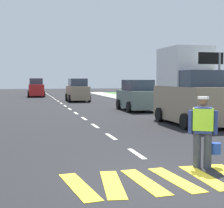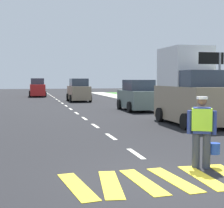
{
  "view_description": "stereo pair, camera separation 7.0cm",
  "coord_description": "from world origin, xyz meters",
  "px_view_note": "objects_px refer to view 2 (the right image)",
  "views": [
    {
      "loc": [
        -2.98,
        -6.57,
        2.08
      ],
      "look_at": [
        0.31,
        6.8,
        1.1
      ],
      "focal_mm": 56.95,
      "sensor_mm": 36.0,
      "label": 1
    },
    {
      "loc": [
        -2.91,
        -6.59,
        2.08
      ],
      "look_at": [
        0.31,
        6.8,
        1.1
      ],
      "focal_mm": 56.95,
      "sensor_mm": 36.0,
      "label": 2
    }
  ],
  "objects_px": {
    "lane_direction_sign": "(214,71)",
    "delivery_truck": "(190,89)",
    "road_worker": "(203,128)",
    "car_oncoming_third": "(37,88)",
    "car_parked_far": "(138,96)",
    "car_outgoing_far": "(79,91)"
  },
  "relations": [
    {
      "from": "lane_direction_sign",
      "to": "delivery_truck",
      "type": "relative_size",
      "value": 0.7
    },
    {
      "from": "road_worker",
      "to": "car_oncoming_third",
      "type": "height_order",
      "value": "car_oncoming_third"
    },
    {
      "from": "delivery_truck",
      "to": "road_worker",
      "type": "bearing_deg",
      "value": -113.74
    },
    {
      "from": "lane_direction_sign",
      "to": "car_oncoming_third",
      "type": "relative_size",
      "value": 0.74
    },
    {
      "from": "road_worker",
      "to": "car_parked_far",
      "type": "relative_size",
      "value": 0.42
    },
    {
      "from": "lane_direction_sign",
      "to": "delivery_truck",
      "type": "height_order",
      "value": "delivery_truck"
    },
    {
      "from": "car_oncoming_third",
      "to": "car_outgoing_far",
      "type": "bearing_deg",
      "value": -70.42
    },
    {
      "from": "road_worker",
      "to": "car_parked_far",
      "type": "xyz_separation_m",
      "value": [
        3.12,
        14.72,
        0.0
      ]
    },
    {
      "from": "car_parked_far",
      "to": "lane_direction_sign",
      "type": "bearing_deg",
      "value": -85.3
    },
    {
      "from": "car_outgoing_far",
      "to": "lane_direction_sign",
      "type": "bearing_deg",
      "value": -80.65
    },
    {
      "from": "road_worker",
      "to": "car_oncoming_third",
      "type": "relative_size",
      "value": 0.39
    },
    {
      "from": "lane_direction_sign",
      "to": "car_oncoming_third",
      "type": "height_order",
      "value": "lane_direction_sign"
    },
    {
      "from": "lane_direction_sign",
      "to": "car_parked_far",
      "type": "height_order",
      "value": "lane_direction_sign"
    },
    {
      "from": "delivery_truck",
      "to": "car_oncoming_third",
      "type": "distance_m",
      "value": 28.11
    },
    {
      "from": "road_worker",
      "to": "car_parked_far",
      "type": "bearing_deg",
      "value": 78.04
    },
    {
      "from": "road_worker",
      "to": "delivery_truck",
      "type": "relative_size",
      "value": 0.36
    },
    {
      "from": "lane_direction_sign",
      "to": "delivery_truck",
      "type": "distance_m",
      "value": 1.53
    },
    {
      "from": "lane_direction_sign",
      "to": "car_parked_far",
      "type": "relative_size",
      "value": 0.8
    },
    {
      "from": "lane_direction_sign",
      "to": "delivery_truck",
      "type": "xyz_separation_m",
      "value": [
        -0.54,
        1.19,
        -0.8
      ]
    },
    {
      "from": "lane_direction_sign",
      "to": "delivery_truck",
      "type": "bearing_deg",
      "value": 114.46
    },
    {
      "from": "car_outgoing_far",
      "to": "car_oncoming_third",
      "type": "distance_m",
      "value": 10.34
    },
    {
      "from": "delivery_truck",
      "to": "car_parked_far",
      "type": "relative_size",
      "value": 1.15
    }
  ]
}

